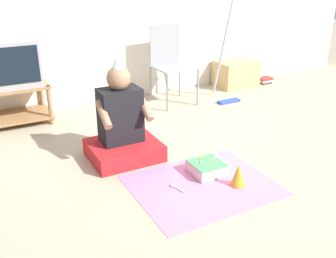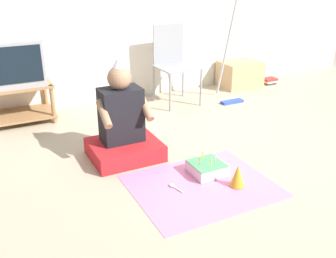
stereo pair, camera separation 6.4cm
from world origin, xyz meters
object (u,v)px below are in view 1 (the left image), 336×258
object	(u,v)px
dust_mop	(226,68)
book_pile	(265,80)
tv	(11,62)
folding_chair	(170,59)
birthday_cake	(207,168)
party_hat_blue	(238,175)
cardboard_box_stack	(236,74)
person_seated	(122,128)

from	to	relation	value
dust_mop	book_pile	world-z (taller)	dust_mop
tv	dust_mop	xyz separation A→B (m)	(2.31, -0.42, -0.23)
folding_chair	birthday_cake	distance (m)	1.85
book_pile	party_hat_blue	xyz separation A→B (m)	(-2.00, -2.02, 0.05)
cardboard_box_stack	dust_mop	bearing A→B (deg)	-138.51
folding_chair	party_hat_blue	world-z (taller)	folding_chair
folding_chair	birthday_cake	xyz separation A→B (m)	(-0.58, -1.70, -0.46)
book_pile	person_seated	bearing A→B (deg)	-155.55
cardboard_box_stack	book_pile	distance (m)	0.47
tv	cardboard_box_stack	bearing A→B (deg)	0.22
tv	folding_chair	distance (m)	1.72
book_pile	party_hat_blue	world-z (taller)	party_hat_blue
cardboard_box_stack	party_hat_blue	bearing A→B (deg)	-126.50
tv	cardboard_box_stack	size ratio (longest dim) A/B	0.99
tv	party_hat_blue	distance (m)	2.49
tv	dust_mop	world-z (taller)	dust_mop
folding_chair	cardboard_box_stack	world-z (taller)	folding_chair
folding_chair	dust_mop	distance (m)	0.67
cardboard_box_stack	person_seated	xyz separation A→B (m)	(-2.13, -1.26, 0.10)
person_seated	birthday_cake	bearing A→B (deg)	-51.22
dust_mop	birthday_cake	bearing A→B (deg)	-129.75
book_pile	party_hat_blue	bearing A→B (deg)	-134.69
tv	book_pile	xyz separation A→B (m)	(3.24, -0.07, -0.59)
tv	party_hat_blue	bearing A→B (deg)	-59.49
tv	book_pile	size ratio (longest dim) A/B	2.78
person_seated	birthday_cake	distance (m)	0.78
person_seated	folding_chair	bearing A→B (deg)	46.53
folding_chair	book_pile	size ratio (longest dim) A/B	4.79
book_pile	folding_chair	bearing A→B (deg)	-177.69
tv	person_seated	bearing A→B (deg)	-62.01
book_pile	birthday_cake	xyz separation A→B (m)	(-2.10, -1.76, 0.01)
book_pile	person_seated	world-z (taller)	person_seated
dust_mop	person_seated	world-z (taller)	dust_mop
person_seated	party_hat_blue	size ratio (longest dim) A/B	5.03
folding_chair	birthday_cake	size ratio (longest dim) A/B	3.54
tv	person_seated	world-z (taller)	same
dust_mop	tv	bearing A→B (deg)	169.78
person_seated	party_hat_blue	distance (m)	1.04
folding_chair	party_hat_blue	distance (m)	2.06
tv	birthday_cake	xyz separation A→B (m)	(1.13, -1.83, -0.58)
cardboard_box_stack	person_seated	distance (m)	2.48
folding_chair	cardboard_box_stack	bearing A→B (deg)	7.71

